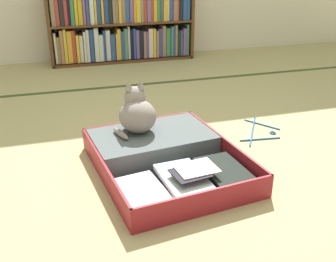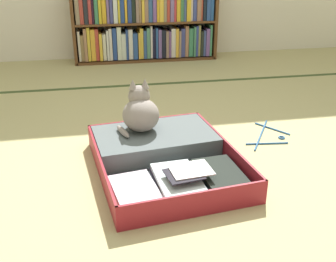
{
  "view_description": "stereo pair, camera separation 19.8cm",
  "coord_description": "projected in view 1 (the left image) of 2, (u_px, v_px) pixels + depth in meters",
  "views": [
    {
      "loc": [
        -0.65,
        -1.84,
        1.05
      ],
      "look_at": [
        -0.11,
        -0.0,
        0.19
      ],
      "focal_mm": 43.63,
      "sensor_mm": 36.0,
      "label": 1
    },
    {
      "loc": [
        -0.45,
        -1.88,
        1.05
      ],
      "look_at": [
        -0.11,
        -0.0,
        0.19
      ],
      "focal_mm": 43.63,
      "sensor_mm": 36.0,
      "label": 2
    }
  ],
  "objects": [
    {
      "name": "black_cat",
      "position": [
        137.0,
        113.0,
        2.24
      ],
      "size": [
        0.25,
        0.24,
        0.28
      ],
      "color": "gray",
      "rests_on": "open_suitcase"
    },
    {
      "name": "bookshelf",
      "position": [
        122.0,
        24.0,
        4.04
      ],
      "size": [
        1.43,
        0.28,
        0.76
      ],
      "color": "brown",
      "rests_on": "ground_plane"
    },
    {
      "name": "ground_plane",
      "position": [
        187.0,
        161.0,
        2.21
      ],
      "size": [
        10.0,
        10.0,
        0.0
      ],
      "primitive_type": "plane",
      "color": "tan"
    },
    {
      "name": "open_suitcase",
      "position": [
        162.0,
        155.0,
        2.16
      ],
      "size": [
        0.78,
        0.93,
        0.12
      ],
      "color": "maroon",
      "rests_on": "ground_plane"
    },
    {
      "name": "tatami_border",
      "position": [
        133.0,
        85.0,
        3.42
      ],
      "size": [
        4.8,
        0.05,
        0.0
      ],
      "color": "#3C4D26",
      "rests_on": "ground_plane"
    },
    {
      "name": "clothes_hanger",
      "position": [
        259.0,
        131.0,
        2.55
      ],
      "size": [
        0.32,
        0.4,
        0.01
      ],
      "color": "#2B5F9B",
      "rests_on": "ground_plane"
    }
  ]
}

